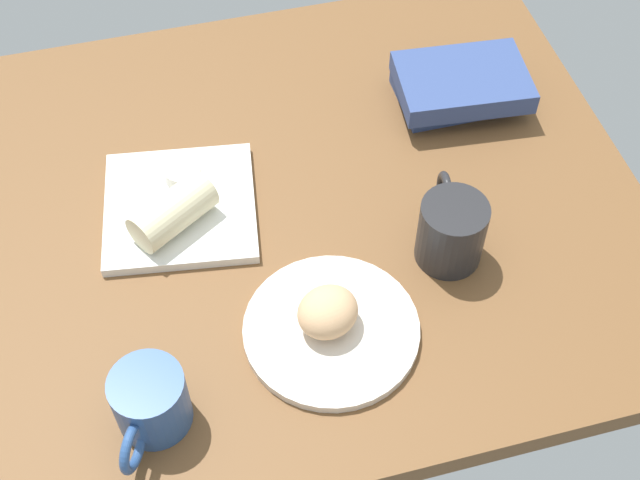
% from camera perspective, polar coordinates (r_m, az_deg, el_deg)
% --- Properties ---
extents(dining_table, '(1.10, 0.90, 0.04)m').
position_cam_1_polar(dining_table, '(1.32, -2.84, 1.78)').
color(dining_table, brown).
rests_on(dining_table, ground).
extents(round_plate, '(0.24, 0.24, 0.01)m').
position_cam_1_polar(round_plate, '(1.17, 0.75, -5.97)').
color(round_plate, silver).
rests_on(round_plate, dining_table).
extents(scone_pastry, '(0.11, 0.11, 0.06)m').
position_cam_1_polar(scone_pastry, '(1.14, 0.51, -4.78)').
color(scone_pastry, '#DBAA79').
rests_on(scone_pastry, round_plate).
extents(square_plate, '(0.25, 0.25, 0.02)m').
position_cam_1_polar(square_plate, '(1.31, -9.23, 2.18)').
color(square_plate, white).
rests_on(square_plate, dining_table).
extents(sauce_cup, '(0.06, 0.06, 0.02)m').
position_cam_1_polar(sauce_cup, '(1.32, -9.07, 4.43)').
color(sauce_cup, silver).
rests_on(sauce_cup, square_plate).
extents(breakfast_wrap, '(0.14, 0.12, 0.06)m').
position_cam_1_polar(breakfast_wrap, '(1.25, -9.69, 1.85)').
color(breakfast_wrap, beige).
rests_on(breakfast_wrap, square_plate).
extents(book_stack, '(0.22, 0.16, 0.06)m').
position_cam_1_polar(book_stack, '(1.45, 9.09, 10.06)').
color(book_stack, '#33477F').
rests_on(book_stack, dining_table).
extents(coffee_mug, '(0.10, 0.13, 0.09)m').
position_cam_1_polar(coffee_mug, '(1.09, -11.20, -10.51)').
color(coffee_mug, '#2D518C').
rests_on(coffee_mug, dining_table).
extents(second_mug, '(0.10, 0.15, 0.10)m').
position_cam_1_polar(second_mug, '(1.22, 8.65, 0.70)').
color(second_mug, '#262628').
rests_on(second_mug, dining_table).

